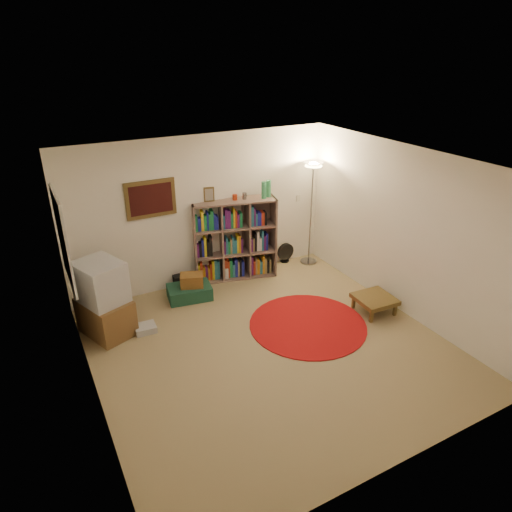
{
  "coord_description": "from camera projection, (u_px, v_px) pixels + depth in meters",
  "views": [
    {
      "loc": [
        -2.58,
        -4.4,
        3.75
      ],
      "look_at": [
        0.1,
        0.6,
        1.1
      ],
      "focal_mm": 32.0,
      "sensor_mm": 36.0,
      "label": 1
    }
  ],
  "objects": [
    {
      "name": "duffel_bag",
      "position": [
        182.0,
        279.0,
        7.74
      ],
      "size": [
        0.34,
        0.29,
        0.23
      ],
      "rotation": [
        0.0,
        0.0,
        -0.03
      ],
      "color": "black",
      "rests_on": "ground"
    },
    {
      "name": "dvd_box",
      "position": [
        145.0,
        328.0,
        6.52
      ],
      "size": [
        0.31,
        0.26,
        0.1
      ],
      "rotation": [
        0.0,
        0.0,
        -0.05
      ],
      "color": "#B5B6BA",
      "rests_on": "ground"
    },
    {
      "name": "bookshelf",
      "position": [
        233.0,
        241.0,
        7.82
      ],
      "size": [
        1.47,
        0.72,
        1.69
      ],
      "rotation": [
        0.0,
        0.0,
        -0.24
      ],
      "color": "#775A4F",
      "rests_on": "ground"
    },
    {
      "name": "room",
      "position": [
        266.0,
        263.0,
        5.69
      ],
      "size": [
        4.54,
        4.54,
        2.54
      ],
      "color": "#8F7B54",
      "rests_on": "ground"
    },
    {
      "name": "red_rug",
      "position": [
        308.0,
        324.0,
        6.69
      ],
      "size": [
        1.72,
        1.72,
        0.02
      ],
      "color": "maroon",
      "rests_on": "ground"
    },
    {
      "name": "side_table",
      "position": [
        375.0,
        299.0,
        6.94
      ],
      "size": [
        0.58,
        0.58,
        0.25
      ],
      "rotation": [
        0.0,
        0.0,
        -0.06
      ],
      "color": "#4C391A",
      "rests_on": "ground"
    },
    {
      "name": "tv_stand",
      "position": [
        104.0,
        300.0,
        6.31
      ],
      "size": [
        0.76,
        0.89,
        1.1
      ],
      "rotation": [
        0.0,
        0.0,
        0.37
      ],
      "color": "brown",
      "rests_on": "ground"
    },
    {
      "name": "floor_lamp",
      "position": [
        313.0,
        180.0,
        7.95
      ],
      "size": [
        0.41,
        0.41,
        1.91
      ],
      "rotation": [
        0.0,
        0.0,
        -0.12
      ],
      "color": "gray",
      "rests_on": "ground"
    },
    {
      "name": "wicker_basket",
      "position": [
        192.0,
        280.0,
        7.27
      ],
      "size": [
        0.43,
        0.37,
        0.2
      ],
      "rotation": [
        0.0,
        0.0,
        -0.37
      ],
      "color": "brown",
      "rests_on": "suitcase"
    },
    {
      "name": "paper_towel",
      "position": [
        226.0,
        273.0,
        7.95
      ],
      "size": [
        0.13,
        0.13,
        0.23
      ],
      "rotation": [
        0.0,
        0.0,
        -0.27
      ],
      "color": "silver",
      "rests_on": "ground"
    },
    {
      "name": "floor_fan",
      "position": [
        285.0,
        253.0,
        8.56
      ],
      "size": [
        0.33,
        0.18,
        0.37
      ],
      "rotation": [
        0.0,
        0.0,
        0.06
      ],
      "color": "black",
      "rests_on": "ground"
    },
    {
      "name": "suitcase",
      "position": [
        190.0,
        292.0,
        7.35
      ],
      "size": [
        0.75,
        0.54,
        0.22
      ],
      "rotation": [
        0.0,
        0.0,
        -0.16
      ],
      "color": "#163E2C",
      "rests_on": "ground"
    }
  ]
}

